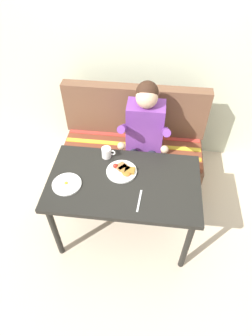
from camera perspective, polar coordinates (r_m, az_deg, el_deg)
The scene contains 9 objects.
ground_plane at distance 2.81m, azimuth -0.37°, elevation -12.32°, with size 8.00×8.00×0.00m, color beige.
back_wall at distance 2.92m, azimuth 2.83°, elevation 24.45°, with size 4.40×0.10×2.60m, color beige.
table at distance 2.28m, azimuth -0.44°, elevation -3.98°, with size 1.20×0.70×0.73m.
couch at distance 3.03m, azimuth 1.37°, elevation 3.42°, with size 1.44×0.56×1.00m.
person at distance 2.62m, azimuth 3.73°, elevation 7.09°, with size 0.45×0.61×1.21m.
plate_breakfast at distance 2.27m, azimuth -0.76°, elevation -0.53°, with size 0.25×0.25×0.05m.
plate_eggs at distance 2.23m, azimuth -11.87°, elevation -3.18°, with size 0.23×0.23×0.04m.
coffee_mug at distance 2.37m, azimuth -3.91°, elevation 3.16°, with size 0.12×0.08×0.09m.
knife at distance 2.10m, azimuth 2.70°, elevation -6.61°, with size 0.01×0.20×0.01m, color silver.
Camera 1 is at (0.19, -1.42, 2.42)m, focal length 30.22 mm.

